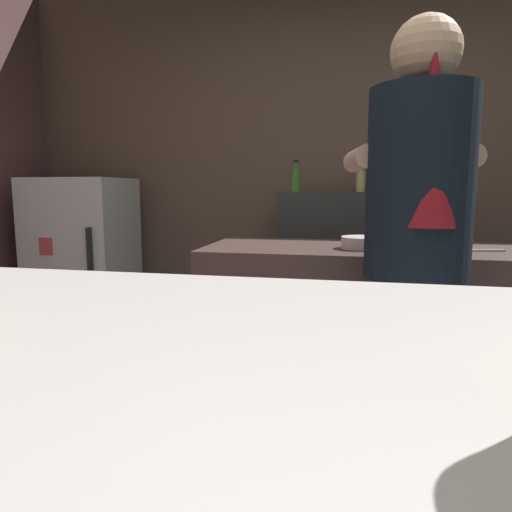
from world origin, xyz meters
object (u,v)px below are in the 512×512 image
(bottle_hot_sauce, at_px, (388,179))
(chefs_knife, at_px, (475,250))
(bottle_olive_oil, at_px, (296,180))
(mini_fridge, at_px, (83,262))
(bottle_vinegar, at_px, (361,180))
(bartender, at_px, (417,241))
(mixing_bowl, at_px, (363,243))

(bottle_hot_sauce, bearing_deg, chefs_knife, -77.38)
(chefs_knife, xyz_separation_m, bottle_olive_oil, (-0.87, 1.11, 0.31))
(bottle_olive_oil, bearing_deg, mini_fridge, -177.25)
(mini_fridge, xyz_separation_m, chefs_knife, (2.44, -1.04, 0.29))
(mini_fridge, height_order, bottle_hot_sauce, bottle_hot_sauce)
(bottle_vinegar, height_order, bottle_hot_sauce, bottle_hot_sauce)
(bartender, relative_size, bottle_hot_sauce, 7.54)
(mixing_bowl, height_order, bottle_vinegar, bottle_vinegar)
(bottle_vinegar, bearing_deg, mixing_bowl, -90.01)
(mini_fridge, distance_m, bartender, 2.63)
(bartender, xyz_separation_m, bottle_olive_oil, (-0.59, 1.52, 0.24))
(bartender, relative_size, mixing_bowl, 9.14)
(bottle_vinegar, bearing_deg, chefs_knife, -70.48)
(mini_fridge, bearing_deg, chefs_knife, -22.97)
(mini_fridge, xyz_separation_m, bottle_hot_sauce, (2.17, 0.17, 0.60))
(mixing_bowl, height_order, bottle_hot_sauce, bottle_hot_sauce)
(chefs_knife, bearing_deg, mixing_bowl, 167.31)
(mini_fridge, relative_size, bartender, 0.73)
(bartender, height_order, bottle_hot_sauce, bartender)
(bottle_olive_oil, bearing_deg, chefs_knife, -51.85)
(chefs_knife, distance_m, bottle_vinegar, 1.36)
(mini_fridge, xyz_separation_m, bottle_olive_oil, (1.57, 0.08, 0.60))
(mini_fridge, bearing_deg, mixing_bowl, -27.41)
(bartender, distance_m, bottle_hot_sauce, 1.63)
(mini_fridge, height_order, bottle_vinegar, bottle_vinegar)
(mixing_bowl, xyz_separation_m, bottle_olive_oil, (-0.43, 1.11, 0.29))
(mixing_bowl, bearing_deg, chefs_knife, 0.17)
(bottle_hot_sauce, relative_size, bottle_olive_oil, 1.08)
(bartender, height_order, bottle_olive_oil, bartender)
(mixing_bowl, relative_size, chefs_knife, 0.77)
(bottle_hot_sauce, height_order, bottle_olive_oil, bottle_hot_sauce)
(bartender, relative_size, chefs_knife, 7.03)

